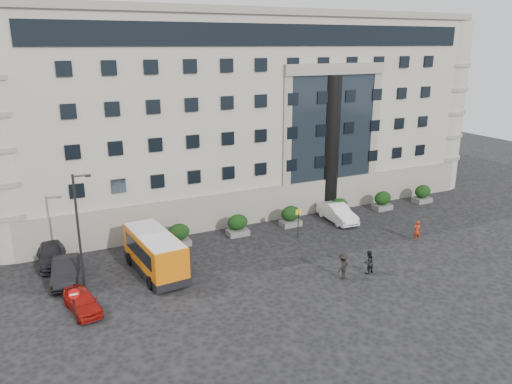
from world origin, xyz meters
TOP-DOWN VIEW (x-y plane):
  - ground at (0.00, 0.00)m, footprint 120.00×120.00m
  - civic_building at (6.00, 22.00)m, footprint 44.00×24.00m
  - entrance_column at (12.00, 10.30)m, footprint 1.80×1.80m
  - hedge_a at (-4.00, 7.80)m, footprint 1.80×1.26m
  - hedge_b at (1.20, 7.80)m, footprint 1.80×1.26m
  - hedge_c at (6.40, 7.80)m, footprint 1.80×1.26m
  - hedge_d at (11.60, 7.80)m, footprint 1.80×1.26m
  - hedge_e at (16.80, 7.80)m, footprint 1.80×1.26m
  - hedge_f at (22.00, 7.80)m, footprint 1.80×1.26m
  - street_lamp at (-11.94, 3.00)m, footprint 1.16×0.18m
  - bus_stop_sign at (5.50, 5.00)m, footprint 0.50×0.08m
  - no_entry_sign at (-13.00, -1.04)m, footprint 0.64×0.16m
  - minibus at (-7.02, 3.77)m, footprint 3.09×7.13m
  - red_truck at (-16.79, 16.45)m, footprint 2.91×5.09m
  - parked_car_a at (-12.46, 0.45)m, footprint 2.19×4.06m
  - parked_car_b at (-12.92, 5.20)m, footprint 2.38×4.85m
  - parked_car_c at (-13.50, 8.70)m, footprint 2.21×5.08m
  - parked_car_d at (-11.50, 16.00)m, footprint 3.20×5.86m
  - white_taxi at (10.86, 7.00)m, footprint 2.04×5.06m
  - pedestrian_a at (14.00, 0.13)m, footprint 0.69×0.51m
  - pedestrian_b at (6.49, -3.02)m, footprint 0.93×0.77m
  - pedestrian_c at (4.37, -2.93)m, footprint 1.40×1.17m

SIDE VIEW (x-z plane):
  - ground at x=0.00m, z-range 0.00..0.00m
  - parked_car_a at x=-12.46m, z-range 0.00..1.31m
  - parked_car_c at x=-13.50m, z-range 0.00..1.45m
  - parked_car_b at x=-12.92m, z-range 0.00..1.53m
  - parked_car_d at x=-11.50m, z-range 0.00..1.56m
  - white_taxi at x=10.86m, z-range 0.00..1.63m
  - pedestrian_a at x=14.00m, z-range 0.00..1.73m
  - pedestrian_b at x=6.49m, z-range 0.00..1.73m
  - hedge_a at x=-4.00m, z-range 0.01..1.85m
  - hedge_b at x=1.20m, z-range 0.01..1.85m
  - hedge_c at x=6.40m, z-range 0.01..1.85m
  - hedge_d at x=11.60m, z-range 0.01..1.85m
  - hedge_e at x=16.80m, z-range 0.01..1.85m
  - hedge_f at x=22.00m, z-range 0.01..1.85m
  - pedestrian_c at x=4.37m, z-range 0.00..1.88m
  - red_truck at x=-16.79m, z-range 0.03..2.62m
  - minibus at x=-7.02m, z-range 0.15..3.05m
  - no_entry_sign at x=-13.00m, z-range 0.49..2.81m
  - bus_stop_sign at x=5.50m, z-range 0.47..2.99m
  - street_lamp at x=-11.94m, z-range 0.37..8.37m
  - entrance_column at x=12.00m, z-range 0.00..13.00m
  - civic_building at x=6.00m, z-range 0.00..18.00m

